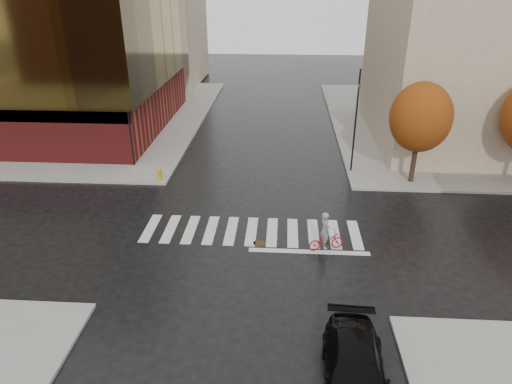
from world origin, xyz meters
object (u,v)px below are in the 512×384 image
(cyclist, at_px, (326,237))
(traffic_light_ne, at_px, (356,116))
(fire_hydrant, at_px, (160,174))
(sedan, at_px, (355,372))
(traffic_light_nw, at_px, (127,102))

(cyclist, relative_size, traffic_light_ne, 0.30)
(cyclist, relative_size, fire_hydrant, 2.54)
(fire_hydrant, bearing_deg, sedan, -56.40)
(sedan, distance_m, traffic_light_ne, 18.91)
(cyclist, bearing_deg, sedan, 164.59)
(sedan, height_order, traffic_light_nw, traffic_light_nw)
(sedan, height_order, cyclist, cyclist)
(traffic_light_nw, distance_m, traffic_light_ne, 15.31)
(cyclist, height_order, fire_hydrant, cyclist)
(sedan, bearing_deg, traffic_light_nw, 128.25)
(traffic_light_ne, relative_size, fire_hydrant, 8.50)
(traffic_light_nw, relative_size, traffic_light_ne, 1.14)
(sedan, distance_m, traffic_light_nw, 23.01)
(traffic_light_nw, bearing_deg, fire_hydrant, 35.95)
(sedan, relative_size, fire_hydrant, 6.21)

